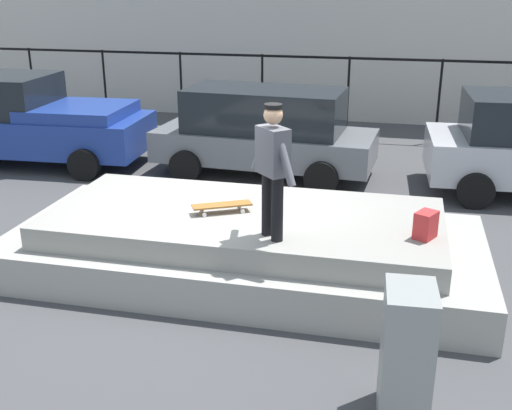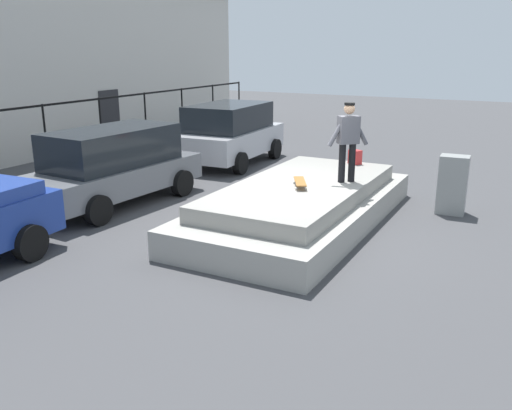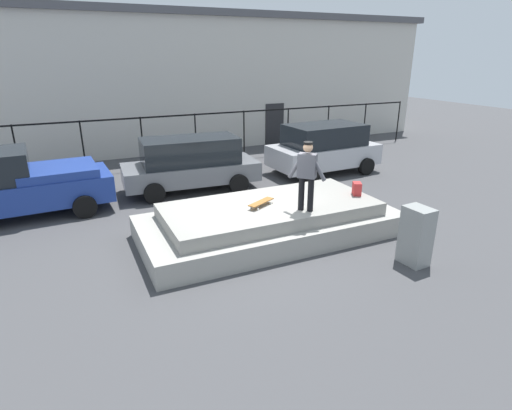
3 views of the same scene
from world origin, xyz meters
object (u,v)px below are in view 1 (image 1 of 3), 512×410
(car_grey_hatchback_mid, at_px, (265,131))
(utility_box, at_px, (406,354))
(car_blue_pickup_near, at_px, (33,120))
(skateboard, at_px, (222,205))
(skateboarder, at_px, (273,163))
(backpack, at_px, (426,225))

(car_grey_hatchback_mid, xyz_separation_m, utility_box, (2.85, -7.04, -0.28))
(car_blue_pickup_near, distance_m, car_grey_hatchback_mid, 5.01)
(skateboard, relative_size, utility_box, 0.62)
(car_grey_hatchback_mid, bearing_deg, utility_box, -67.93)
(utility_box, bearing_deg, skateboarder, 127.19)
(skateboarder, height_order, skateboard, skateboarder)
(skateboarder, relative_size, car_grey_hatchback_mid, 0.36)
(car_blue_pickup_near, bearing_deg, car_grey_hatchback_mid, 2.84)
(skateboarder, xyz_separation_m, skateboard, (-0.82, 0.68, -0.83))
(car_blue_pickup_near, relative_size, car_grey_hatchback_mid, 1.04)
(backpack, bearing_deg, car_grey_hatchback_mid, 59.83)
(skateboarder, bearing_deg, utility_box, -49.20)
(backpack, relative_size, car_blue_pickup_near, 0.07)
(utility_box, bearing_deg, car_blue_pickup_near, 135.59)
(skateboard, distance_m, car_blue_pickup_near, 6.88)
(skateboard, height_order, car_grey_hatchback_mid, car_grey_hatchback_mid)
(car_grey_hatchback_mid, bearing_deg, skateboarder, -76.53)
(backpack, height_order, utility_box, utility_box)
(backpack, distance_m, car_blue_pickup_near, 9.22)
(skateboard, height_order, backpack, backpack)
(skateboarder, height_order, utility_box, skateboarder)
(skateboard, bearing_deg, skateboarder, -39.49)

